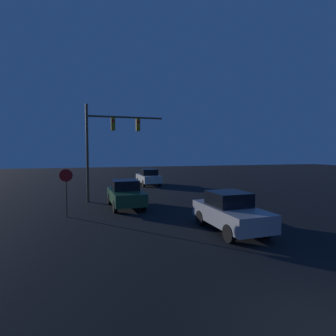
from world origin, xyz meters
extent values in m
cube|color=#99999E|center=(1.58, 6.84, 0.73)|extent=(1.99, 4.15, 0.74)
cube|color=black|center=(1.57, 7.04, 1.41)|extent=(1.63, 1.74, 0.62)
cylinder|color=black|center=(2.47, 5.60, 0.35)|extent=(0.23, 0.72, 0.71)
cylinder|color=black|center=(0.77, 5.54, 0.35)|extent=(0.23, 0.72, 0.71)
cylinder|color=black|center=(2.38, 8.14, 0.35)|extent=(0.23, 0.72, 0.71)
cylinder|color=black|center=(0.69, 8.08, 0.35)|extent=(0.23, 0.72, 0.71)
cube|color=#1E4728|center=(-2.22, 13.17, 0.73)|extent=(2.04, 4.17, 0.74)
cube|color=black|center=(-2.23, 13.38, 1.41)|extent=(1.65, 1.76, 0.62)
cylinder|color=black|center=(-1.31, 11.95, 0.35)|extent=(0.24, 0.72, 0.71)
cylinder|color=black|center=(-3.01, 11.87, 0.35)|extent=(0.24, 0.72, 0.71)
cylinder|color=black|center=(-1.44, 14.48, 0.35)|extent=(0.24, 0.72, 0.71)
cylinder|color=black|center=(-3.13, 14.40, 0.35)|extent=(0.24, 0.72, 0.71)
cube|color=beige|center=(1.53, 23.87, 0.73)|extent=(2.04, 4.17, 0.74)
cube|color=black|center=(1.54, 23.67, 1.41)|extent=(1.65, 1.76, 0.62)
cylinder|color=black|center=(0.62, 25.10, 0.35)|extent=(0.24, 0.72, 0.71)
cylinder|color=black|center=(2.32, 25.18, 0.35)|extent=(0.24, 0.72, 0.71)
cylinder|color=black|center=(0.74, 22.57, 0.35)|extent=(0.24, 0.72, 0.71)
cylinder|color=black|center=(2.44, 22.65, 0.35)|extent=(0.24, 0.72, 0.71)
cylinder|color=brown|center=(-4.54, 15.73, 3.41)|extent=(0.18, 0.18, 6.81)
cube|color=brown|center=(-1.86, 15.73, 6.00)|extent=(5.35, 0.12, 0.12)
cube|color=#A57F14|center=(-2.76, 15.73, 5.49)|extent=(0.28, 0.28, 0.90)
cylinder|color=red|center=(-2.76, 15.58, 5.69)|extent=(0.20, 0.02, 0.20)
cube|color=#A57F14|center=(-0.97, 15.73, 5.49)|extent=(0.28, 0.28, 0.90)
cylinder|color=red|center=(-0.97, 15.58, 5.69)|extent=(0.20, 0.02, 0.20)
cylinder|color=brown|center=(-5.60, 11.59, 1.30)|extent=(0.07, 0.07, 2.59)
cylinder|color=red|center=(-5.60, 11.57, 2.25)|extent=(0.68, 0.03, 0.68)
camera|label=1|loc=(-4.29, -3.31, 3.47)|focal=28.00mm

